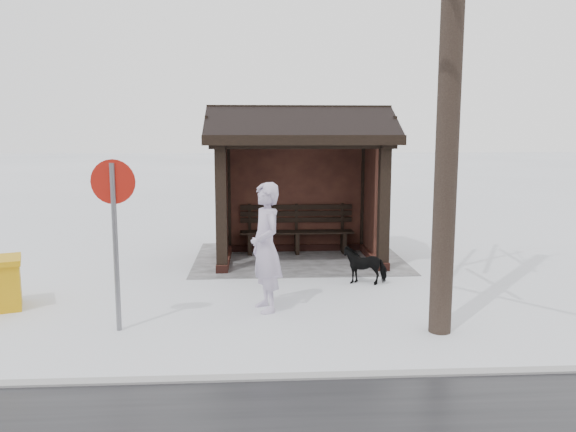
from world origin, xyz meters
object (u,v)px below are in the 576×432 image
at_px(bus_shelter, 299,153).
at_px(road_sign, 114,208).
at_px(dog, 365,265).
at_px(pedestrian, 266,247).

distance_m(bus_shelter, road_sign, 4.87).
height_order(dog, road_sign, road_sign).
bearing_deg(pedestrian, bus_shelter, 149.66).
bearing_deg(dog, road_sign, -48.52).
relative_size(pedestrian, road_sign, 0.84).
height_order(bus_shelter, pedestrian, bus_shelter).
height_order(pedestrian, dog, pedestrian).
relative_size(bus_shelter, dog, 4.84).
bearing_deg(road_sign, bus_shelter, -118.38).
bearing_deg(road_sign, pedestrian, -154.58).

